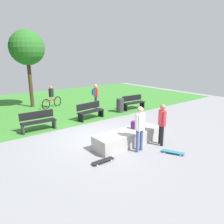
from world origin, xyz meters
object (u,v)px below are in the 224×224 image
Objects in this scene: skater_performing_trick at (162,121)px; park_bench_near_lamppost at (38,121)px; tree_young_birch at (27,48)px; pedestrian_with_backpack at (96,94)px; concrete_ledge at (128,138)px; trash_bin at (120,105)px; park_bench_near_path at (133,102)px; backpack_on_ledge at (135,125)px; skater_watching at (140,125)px; skateboard_spare at (103,161)px; skateboard_by_ledge at (173,152)px; park_bench_center_lawn at (90,111)px; cyclist_on_bicycle at (52,98)px.

skater_performing_trick reaches higher than park_bench_near_lamppost.
pedestrian_with_backpack is at bearing -43.30° from tree_young_birch.
concrete_ledge is at bearing -112.19° from pedestrian_with_backpack.
skater_performing_trick reaches higher than trash_bin.
park_bench_near_path is at bearing -43.47° from tree_young_birch.
backpack_on_ledge is 5.62m from park_bench_near_path.
skater_watching reaches higher than skateboard_spare.
trash_bin is 0.53× the size of pedestrian_with_backpack.
park_bench_center_lawn reaches higher than skateboard_by_ledge.
skater_watching is 2.12× the size of skateboard_by_ledge.
backpack_on_ledge is at bearing 4.73° from concrete_ledge.
skateboard_spare is 0.49× the size of pedestrian_with_backpack.
tree_young_birch is (-1.29, 8.95, 3.24)m from backpack_on_ledge.
park_bench_near_path is at bearing 44.30° from concrete_ledge.
park_bench_near_path is at bearing 2.70° from park_bench_near_lamppost.
park_bench_near_path is (5.91, 4.78, 0.42)m from skateboard_spare.
concrete_ledge is 0.61m from backpack_on_ledge.
concrete_ledge is 1.77× the size of pedestrian_with_backpack.
cyclist_on_bicycle is at bearing 89.02° from concrete_ledge.
tree_young_birch reaches higher than backpack_on_ledge.
trash_bin is (2.30, 0.13, -0.05)m from park_bench_center_lawn.
skater_performing_trick is at bearing -55.05° from park_bench_near_lamppost.
skater_performing_trick reaches higher than backpack_on_ledge.
park_bench_near_path is 2.59m from pedestrian_with_backpack.
skateboard_spare is 0.93× the size of trash_bin.
cyclist_on_bicycle is at bearing 59.88° from park_bench_near_lamppost.
park_bench_near_path is at bearing 2.53° from trash_bin.
pedestrian_with_backpack is at bearing 78.46° from skater_performing_trick.
pedestrian_with_backpack is (1.99, 5.87, 0.26)m from backpack_on_ledge.
backpack_on_ledge reaches higher than skateboard_spare.
pedestrian_with_backpack is at bearing 23.95° from park_bench_near_lamppost.
tree_young_birch reaches higher than skater_performing_trick.
park_bench_center_lawn is (0.82, 4.69, -0.52)m from skater_watching.
park_bench_near_lamppost is 2.99m from park_bench_center_lawn.
skater_watching is (-0.08, -0.73, 0.73)m from concrete_ledge.
skateboard_by_ledge is 5.64m from park_bench_center_lawn.
park_bench_near_lamppost is (-2.67, 3.80, -0.23)m from backpack_on_ledge.
park_bench_near_path is 1.00× the size of pedestrian_with_backpack.
trash_bin reaches higher than skateboard_spare.
backpack_on_ledge is 0.40× the size of skateboard_by_ledge.
skater_performing_trick reaches higher than skateboard_spare.
cyclist_on_bicycle reaches higher than backpack_on_ledge.
park_bench_center_lawn is at bearing 93.39° from skater_performing_trick.
park_bench_near_lamppost is (-0.58, 4.47, 0.42)m from skateboard_spare.
concrete_ledge is at bearing -84.51° from tree_young_birch.
pedestrian_with_backpack reaches higher than park_bench_center_lawn.
skateboard_spare is at bearing -121.92° from pedestrian_with_backpack.
backpack_on_ledge is (0.42, 0.03, 0.44)m from concrete_ledge.
skater_watching is 1.98× the size of trash_bin.
park_bench_near_lamppost is (-2.24, 3.84, 0.20)m from concrete_ledge.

